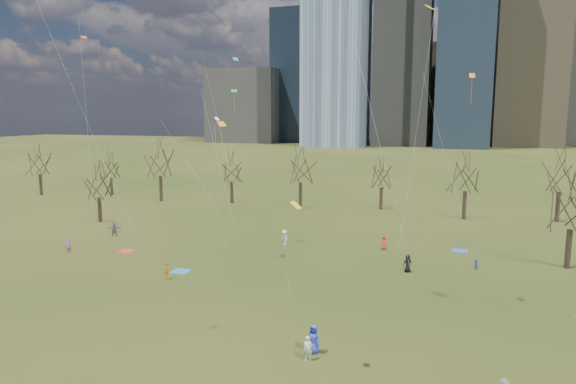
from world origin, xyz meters
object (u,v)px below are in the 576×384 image
(blanket_teal, at_px, (181,271))
(person_1, at_px, (308,348))
(person_4, at_px, (167,271))
(person_0, at_px, (314,339))
(blanket_crimson, at_px, (126,251))
(blanket_navy, at_px, (460,251))

(blanket_teal, distance_m, person_1, 20.75)
(blanket_teal, height_order, person_4, person_4)
(blanket_teal, height_order, person_0, person_0)
(blanket_crimson, xyz_separation_m, person_1, (25.13, -17.67, 0.75))
(blanket_teal, bearing_deg, person_1, -39.42)
(person_0, bearing_deg, person_4, 162.91)
(blanket_navy, distance_m, person_4, 30.74)
(blanket_navy, bearing_deg, person_4, -144.21)
(blanket_crimson, bearing_deg, person_4, -37.32)
(blanket_teal, bearing_deg, blanket_navy, 31.97)
(blanket_crimson, relative_size, person_1, 1.05)
(blanket_navy, height_order, person_4, person_4)
(person_0, relative_size, person_4, 1.23)
(blanket_teal, height_order, person_1, person_1)
(person_0, xyz_separation_m, person_4, (-16.13, 9.72, -0.17))
(person_0, bearing_deg, blanket_crimson, 160.55)
(blanket_navy, xyz_separation_m, blanket_crimson, (-34.02, -11.05, 0.00))
(blanket_navy, xyz_separation_m, person_0, (-8.80, -27.69, 0.90))
(person_1, bearing_deg, person_4, 128.01)
(blanket_navy, bearing_deg, person_1, -107.20)
(blanket_crimson, height_order, person_0, person_0)
(blanket_crimson, relative_size, person_0, 0.87)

